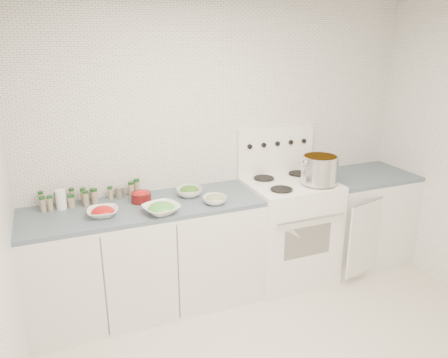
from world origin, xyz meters
TOP-DOWN VIEW (x-y plane):
  - room_walls at (0.00, 0.00)m, footprint 3.54×3.04m
  - counter_left at (-0.82, 1.19)m, footprint 1.85×0.62m
  - stove at (0.48, 1.19)m, footprint 0.76×0.70m
  - counter_right at (1.30, 1.19)m, footprint 0.89×0.72m
  - stock_pot at (0.67, 1.03)m, footprint 0.33×0.31m
  - bowl_tomato at (-1.14, 1.11)m, footprint 0.26×0.26m
  - bowl_snowpea at (-0.73, 0.99)m, footprint 0.32×0.32m
  - bowl_broccoli at (-0.43, 1.26)m, footprint 0.28×0.28m
  - bowl_zucchini at (-0.29, 1.02)m, footprint 0.22×0.22m
  - bowl_pepper at (-0.82, 1.27)m, footprint 0.16×0.16m
  - salt_canister at (-1.41, 1.36)m, footprint 0.10×0.10m
  - tin_can at (-0.96, 1.42)m, footprint 0.09×0.09m
  - spice_cluster at (-1.23, 1.40)m, footprint 0.78×0.16m

SIDE VIEW (x-z plane):
  - counter_right at x=1.30m, z-range 0.00..0.90m
  - counter_left at x=-0.82m, z-range 0.00..0.90m
  - stove at x=0.48m, z-range -0.18..1.18m
  - bowl_tomato at x=-1.14m, z-range 0.89..0.97m
  - bowl_zucchini at x=-0.29m, z-range 0.90..0.97m
  - bowl_snowpea at x=-0.73m, z-range 0.89..0.98m
  - bowl_broccoli at x=-0.43m, z-range 0.90..0.98m
  - bowl_pepper at x=-0.82m, z-range 0.90..1.00m
  - tin_can at x=-0.96m, z-range 0.90..1.00m
  - spice_cluster at x=-1.23m, z-range 0.89..1.03m
  - salt_canister at x=-1.41m, z-range 0.90..1.05m
  - stock_pot at x=0.67m, z-range 0.96..1.19m
  - room_walls at x=0.00m, z-range 0.30..2.82m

